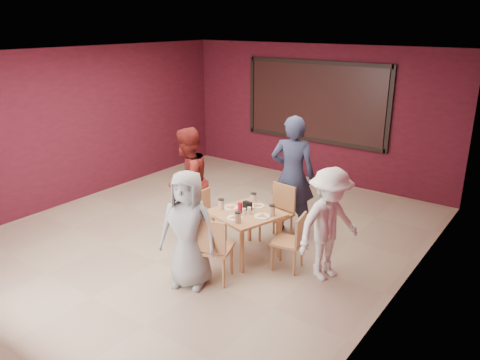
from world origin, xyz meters
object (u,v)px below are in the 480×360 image
Objects in this scene: chair_back at (279,210)px; diner_right at (329,224)px; dining_table at (246,217)px; chair_left at (207,215)px; diner_back at (293,175)px; diner_front at (188,229)px; chair_front at (212,246)px; diner_left at (187,182)px; chair_right at (293,239)px.

diner_right reaches higher than chair_back.
dining_table is 0.72m from chair_left.
diner_back is (0.10, 1.11, 0.34)m from dining_table.
diner_front is at bearing -97.62° from chair_back.
chair_front is at bearing 151.47° from diner_right.
chair_front is 0.61× the size of diner_right.
diner_left is at bearing -153.81° from chair_back.
chair_right is 1.97m from diner_left.
chair_back is at bearing 61.92° from diner_front.
chair_front reaches higher than chair_left.
chair_front is at bearing 46.06° from diner_left.
diner_back is at bearing 84.83° from dining_table.
chair_left is at bearing 98.61° from diner_front.
chair_left is (-0.71, -0.02, -0.14)m from dining_table.
chair_front is 1.14× the size of chair_right.
diner_back reaches higher than chair_right.
diner_back reaches higher than diner_left.
diner_right is (1.34, 1.20, -0.01)m from diner_front.
dining_table is 1.31× the size of chair_right.
chair_right is (0.66, 0.90, -0.06)m from chair_front.
chair_back is at bearing 42.49° from chair_left.
diner_left is at bearing 175.61° from dining_table.
chair_front is 1.58m from chair_back.
chair_left reaches higher than chair_right.
chair_left is at bearing 69.63° from diner_left.
dining_table is 1.07m from diner_front.
chair_left is 1.22m from diner_front.
diner_front is at bearing 63.57° from diner_back.
diner_right is (1.10, -0.96, -0.19)m from diner_back.
diner_back is at bearing 121.09° from diner_left.
diner_front reaches higher than diner_right.
diner_back reaches higher than chair_left.
chair_left is 1.47m from diner_back.
diner_front is at bearing 35.29° from diner_left.
diner_left reaches higher than chair_back.
diner_left reaches higher than diner_front.
chair_left is 0.43× the size of diner_back.
diner_right is (2.39, 0.06, -0.10)m from diner_left.
diner_front is (0.57, -1.03, 0.30)m from chair_left.
diner_front is 2.18m from diner_back.
dining_table is 0.76m from chair_right.
diner_front is at bearing -60.93° from chair_left.
chair_back is 0.57× the size of diner_front.
diner_back reaches higher than diner_front.
diner_back is at bearing 63.30° from diner_front.
diner_front reaches higher than chair_back.
diner_front is 1.80m from diner_right.
diner_front reaches higher than dining_table.
diner_right is (1.12, 1.00, 0.24)m from chair_front.
chair_back reaches higher than chair_right.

